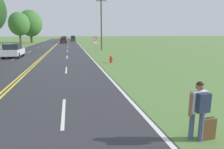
{
  "coord_description": "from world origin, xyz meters",
  "views": [
    {
      "loc": [
        3.31,
        0.22,
        2.92
      ],
      "look_at": [
        5.23,
        9.2,
        1.02
      ],
      "focal_mm": 32.0,
      "sensor_mm": 36.0,
      "label": 1
    }
  ],
  "objects_px": {
    "car_red_van_receding": "(64,39)",
    "tree_mid_treeline": "(30,23)",
    "hitchhiker_person": "(199,105)",
    "traffic_sign": "(95,41)",
    "suitcase": "(208,129)",
    "tree_left_verge": "(19,24)",
    "fire_hydrant": "(111,59)",
    "car_silver_sedan_mid_near": "(13,51)",
    "car_maroon_van_mid_far": "(64,40)",
    "car_dark_green_van_distant": "(73,38)"
  },
  "relations": [
    {
      "from": "car_red_van_receding",
      "to": "tree_mid_treeline",
      "type": "bearing_deg",
      "value": -68.47
    },
    {
      "from": "hitchhiker_person",
      "to": "tree_mid_treeline",
      "type": "distance_m",
      "value": 66.5
    },
    {
      "from": "traffic_sign",
      "to": "suitcase",
      "type": "bearing_deg",
      "value": -89.64
    },
    {
      "from": "traffic_sign",
      "to": "tree_left_verge",
      "type": "distance_m",
      "value": 36.9
    },
    {
      "from": "tree_left_verge",
      "to": "car_red_van_receding",
      "type": "xyz_separation_m",
      "value": [
        11.51,
        12.32,
        -4.43
      ]
    },
    {
      "from": "hitchhiker_person",
      "to": "car_red_van_receding",
      "type": "xyz_separation_m",
      "value": [
        -4.99,
        68.26,
        -0.05
      ]
    },
    {
      "from": "fire_hydrant",
      "to": "tree_mid_treeline",
      "type": "bearing_deg",
      "value": 107.7
    },
    {
      "from": "car_silver_sedan_mid_near",
      "to": "traffic_sign",
      "type": "bearing_deg",
      "value": -82.34
    },
    {
      "from": "tree_left_verge",
      "to": "car_red_van_receding",
      "type": "distance_m",
      "value": 17.44
    },
    {
      "from": "tree_mid_treeline",
      "to": "hitchhiker_person",
      "type": "bearing_deg",
      "value": -76.88
    },
    {
      "from": "hitchhiker_person",
      "to": "suitcase",
      "type": "relative_size",
      "value": 2.53
    },
    {
      "from": "car_maroon_van_mid_far",
      "to": "car_dark_green_van_distant",
      "type": "bearing_deg",
      "value": 170.79
    },
    {
      "from": "suitcase",
      "to": "tree_left_verge",
      "type": "xyz_separation_m",
      "value": [
        -16.85,
        55.94,
        5.1
      ]
    },
    {
      "from": "tree_mid_treeline",
      "to": "car_dark_green_van_distant",
      "type": "distance_m",
      "value": 17.04
    },
    {
      "from": "tree_left_verge",
      "to": "car_maroon_van_mid_far",
      "type": "height_order",
      "value": "tree_left_verge"
    },
    {
      "from": "traffic_sign",
      "to": "car_red_van_receding",
      "type": "relative_size",
      "value": 0.53
    },
    {
      "from": "tree_mid_treeline",
      "to": "car_red_van_receding",
      "type": "xyz_separation_m",
      "value": [
        10.06,
        3.67,
        -5.02
      ]
    },
    {
      "from": "fire_hydrant",
      "to": "tree_left_verge",
      "type": "bearing_deg",
      "value": 112.89
    },
    {
      "from": "car_red_van_receding",
      "to": "car_dark_green_van_distant",
      "type": "xyz_separation_m",
      "value": [
        3.22,
        5.78,
        0.06
      ]
    },
    {
      "from": "fire_hydrant",
      "to": "car_silver_sedan_mid_near",
      "type": "height_order",
      "value": "car_silver_sedan_mid_near"
    },
    {
      "from": "traffic_sign",
      "to": "car_silver_sedan_mid_near",
      "type": "height_order",
      "value": "traffic_sign"
    },
    {
      "from": "fire_hydrant",
      "to": "car_maroon_van_mid_far",
      "type": "distance_m",
      "value": 44.17
    },
    {
      "from": "tree_mid_treeline",
      "to": "car_silver_sedan_mid_near",
      "type": "distance_m",
      "value": 43.28
    },
    {
      "from": "hitchhiker_person",
      "to": "car_maroon_van_mid_far",
      "type": "height_order",
      "value": "hitchhiker_person"
    },
    {
      "from": "suitcase",
      "to": "fire_hydrant",
      "type": "bearing_deg",
      "value": -5.73
    },
    {
      "from": "hitchhiker_person",
      "to": "car_dark_green_van_distant",
      "type": "bearing_deg",
      "value": -2.85
    },
    {
      "from": "traffic_sign",
      "to": "car_maroon_van_mid_far",
      "type": "bearing_deg",
      "value": 98.18
    },
    {
      "from": "tree_mid_treeline",
      "to": "fire_hydrant",
      "type": "bearing_deg",
      "value": -72.3
    },
    {
      "from": "car_maroon_van_mid_far",
      "to": "traffic_sign",
      "type": "bearing_deg",
      "value": 10.75
    },
    {
      "from": "traffic_sign",
      "to": "car_maroon_van_mid_far",
      "type": "height_order",
      "value": "traffic_sign"
    },
    {
      "from": "suitcase",
      "to": "traffic_sign",
      "type": "bearing_deg",
      "value": -3.86
    },
    {
      "from": "fire_hydrant",
      "to": "suitcase",
      "type": "bearing_deg",
      "value": -91.51
    },
    {
      "from": "traffic_sign",
      "to": "car_maroon_van_mid_far",
      "type": "xyz_separation_m",
      "value": [
        -5.13,
        35.67,
        -1.01
      ]
    },
    {
      "from": "suitcase",
      "to": "car_maroon_van_mid_far",
      "type": "bearing_deg",
      "value": 0.9
    },
    {
      "from": "suitcase",
      "to": "car_red_van_receding",
      "type": "height_order",
      "value": "car_red_van_receding"
    },
    {
      "from": "traffic_sign",
      "to": "tree_mid_treeline",
      "type": "height_order",
      "value": "tree_mid_treeline"
    },
    {
      "from": "fire_hydrant",
      "to": "car_silver_sedan_mid_near",
      "type": "relative_size",
      "value": 0.17
    },
    {
      "from": "fire_hydrant",
      "to": "car_dark_green_van_distant",
      "type": "height_order",
      "value": "car_dark_green_van_distant"
    },
    {
      "from": "hitchhiker_person",
      "to": "car_silver_sedan_mid_near",
      "type": "height_order",
      "value": "hitchhiker_person"
    },
    {
      "from": "hitchhiker_person",
      "to": "tree_mid_treeline",
      "type": "height_order",
      "value": "tree_mid_treeline"
    },
    {
      "from": "hitchhiker_person",
      "to": "car_maroon_van_mid_far",
      "type": "distance_m",
      "value": 59.1
    },
    {
      "from": "car_silver_sedan_mid_near",
      "to": "suitcase",
      "type": "bearing_deg",
      "value": -154.31
    },
    {
      "from": "hitchhiker_person",
      "to": "tree_mid_treeline",
      "type": "xyz_separation_m",
      "value": [
        -15.05,
        64.59,
        4.97
      ]
    },
    {
      "from": "suitcase",
      "to": "car_dark_green_van_distant",
      "type": "height_order",
      "value": "car_dark_green_van_distant"
    },
    {
      "from": "suitcase",
      "to": "tree_mid_treeline",
      "type": "xyz_separation_m",
      "value": [
        -15.39,
        64.59,
        5.69
      ]
    },
    {
      "from": "tree_mid_treeline",
      "to": "car_dark_green_van_distant",
      "type": "bearing_deg",
      "value": 35.45
    },
    {
      "from": "suitcase",
      "to": "car_silver_sedan_mid_near",
      "type": "distance_m",
      "value": 24.25
    },
    {
      "from": "hitchhiker_person",
      "to": "fire_hydrant",
      "type": "bearing_deg",
      "value": -7.02
    },
    {
      "from": "traffic_sign",
      "to": "car_red_van_receding",
      "type": "height_order",
      "value": "traffic_sign"
    },
    {
      "from": "hitchhiker_person",
      "to": "suitcase",
      "type": "bearing_deg",
      "value": -94.03
    }
  ]
}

